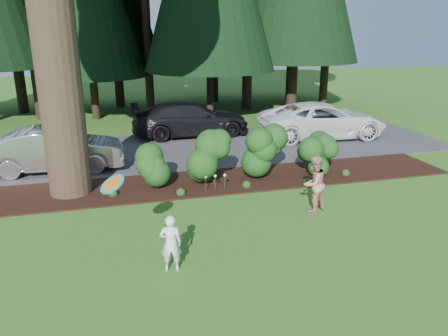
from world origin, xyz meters
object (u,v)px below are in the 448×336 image
object	(u,v)px
car_dark_suv	(191,119)
child	(171,243)
adult	(314,184)
frisbee	(112,184)
car_white_suv	(322,120)
car_silver_wagon	(56,150)

from	to	relation	value
car_dark_suv	child	xyz separation A→B (m)	(-2.62, -11.60, -0.19)
adult	frisbee	distance (m)	5.78
child	adult	xyz separation A→B (m)	(4.23, 2.10, 0.17)
adult	car_dark_suv	bearing A→B (deg)	-105.25
car_dark_suv	child	bearing A→B (deg)	166.24
child	adult	bearing A→B (deg)	-143.17
car_white_suv	car_dark_suv	bearing A→B (deg)	73.03
frisbee	car_silver_wagon	bearing A→B (deg)	104.01
car_white_suv	adult	size ratio (longest dim) A/B	3.64
car_white_suv	car_dark_suv	xyz separation A→B (m)	(-5.72, 1.96, -0.02)
car_silver_wagon	child	bearing A→B (deg)	-157.85
car_white_suv	car_dark_suv	distance (m)	6.04
car_white_suv	frisbee	size ratio (longest dim) A/B	11.11
child	adult	world-z (taller)	adult
child	frisbee	distance (m)	1.73
car_silver_wagon	adult	world-z (taller)	adult
car_dark_suv	car_white_suv	bearing A→B (deg)	-110.02
car_white_suv	adult	bearing A→B (deg)	153.44
frisbee	car_dark_suv	bearing A→B (deg)	72.21
car_dark_suv	frisbee	bearing A→B (deg)	161.16
car_white_suv	child	xyz separation A→B (m)	(-8.33, -9.64, -0.21)
car_dark_suv	frisbee	size ratio (longest dim) A/B	10.41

